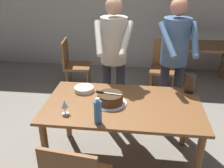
# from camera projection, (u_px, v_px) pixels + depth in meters

# --- Properties ---
(ground_plane) EXTENTS (14.00, 14.00, 0.00)m
(ground_plane) POSITION_uv_depth(u_px,v_px,m) (122.00, 160.00, 2.86)
(ground_plane) COLOR gray
(back_wall) EXTENTS (10.00, 0.12, 2.70)m
(back_wall) POSITION_uv_depth(u_px,v_px,m) (135.00, 3.00, 4.99)
(back_wall) COLOR silver
(back_wall) RESTS_ON ground_plane
(main_dining_table) EXTENTS (1.60, 0.91, 0.75)m
(main_dining_table) POSITION_uv_depth(u_px,v_px,m) (123.00, 113.00, 2.59)
(main_dining_table) COLOR brown
(main_dining_table) RESTS_ON ground_plane
(cake_on_platter) EXTENTS (0.34, 0.34, 0.11)m
(cake_on_platter) POSITION_uv_depth(u_px,v_px,m) (110.00, 99.00, 2.53)
(cake_on_platter) COLOR silver
(cake_on_platter) RESTS_ON main_dining_table
(cake_knife) EXTENTS (0.27, 0.06, 0.02)m
(cake_knife) POSITION_uv_depth(u_px,v_px,m) (103.00, 92.00, 2.52)
(cake_knife) COLOR silver
(cake_knife) RESTS_ON cake_on_platter
(plate_stack) EXTENTS (0.22, 0.22, 0.05)m
(plate_stack) POSITION_uv_depth(u_px,v_px,m) (84.00, 89.00, 2.79)
(plate_stack) COLOR white
(plate_stack) RESTS_ON main_dining_table
(wine_glass_near) EXTENTS (0.08, 0.08, 0.14)m
(wine_glass_near) POSITION_uv_depth(u_px,v_px,m) (64.00, 104.00, 2.33)
(wine_glass_near) COLOR silver
(wine_glass_near) RESTS_ON main_dining_table
(water_bottle) EXTENTS (0.07, 0.07, 0.25)m
(water_bottle) POSITION_uv_depth(u_px,v_px,m) (98.00, 112.00, 2.18)
(water_bottle) COLOR #387AC6
(water_bottle) RESTS_ON main_dining_table
(hurricane_lamp) EXTENTS (0.11, 0.11, 0.21)m
(hurricane_lamp) POSITION_uv_depth(u_px,v_px,m) (190.00, 83.00, 2.73)
(hurricane_lamp) COLOR black
(hurricane_lamp) RESTS_ON main_dining_table
(person_cutting_cake) EXTENTS (0.47, 0.56, 1.72)m
(person_cutting_cake) POSITION_uv_depth(u_px,v_px,m) (114.00, 53.00, 3.02)
(person_cutting_cake) COLOR #2D2D38
(person_cutting_cake) RESTS_ON ground_plane
(person_standing_beside) EXTENTS (0.46, 0.57, 1.72)m
(person_standing_beside) POSITION_uv_depth(u_px,v_px,m) (174.00, 54.00, 2.97)
(person_standing_beside) COLOR #2D2D38
(person_standing_beside) RESTS_ON ground_plane
(background_table) EXTENTS (1.00, 0.70, 0.74)m
(background_table) POSITION_uv_depth(u_px,v_px,m) (205.00, 54.00, 4.55)
(background_table) COLOR brown
(background_table) RESTS_ON ground_plane
(background_chair_1) EXTENTS (0.48, 0.48, 0.90)m
(background_chair_1) POSITION_uv_depth(u_px,v_px,m) (73.00, 63.00, 4.36)
(background_chair_1) COLOR brown
(background_chair_1) RESTS_ON ground_plane
(background_chair_2) EXTENTS (0.50, 0.50, 0.90)m
(background_chair_2) POSITION_uv_depth(u_px,v_px,m) (164.00, 65.00, 4.26)
(background_chair_2) COLOR brown
(background_chair_2) RESTS_ON ground_plane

